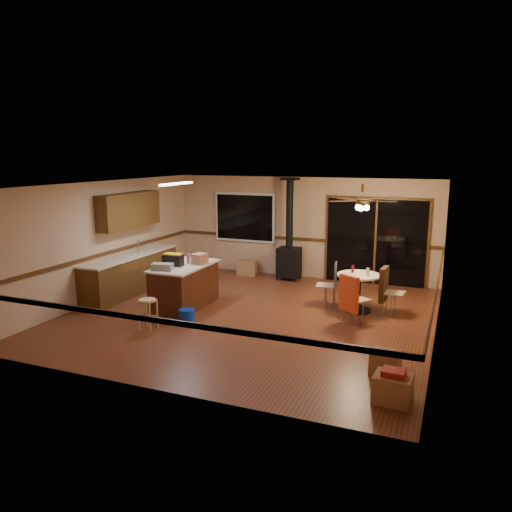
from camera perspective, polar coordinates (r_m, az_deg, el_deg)
The scene contains 35 objects.
floor at distance 10.10m, azimuth -0.64°, elevation -6.72°, with size 7.00×7.00×0.00m, color #5A2B19.
ceiling at distance 9.61m, azimuth -0.68°, elevation 8.17°, with size 7.00×7.00×0.00m, color silver.
wall_back at distance 13.03m, azimuth 5.30°, elevation 3.25°, with size 7.00×7.00×0.00m, color tan.
wall_front at distance 6.77m, azimuth -12.20°, elevation -4.71°, with size 7.00×7.00×0.00m, color tan.
wall_left at distance 11.56m, azimuth -16.89°, elevation 1.75°, with size 7.00×7.00×0.00m, color tan.
wall_right at distance 9.04m, azimuth 20.26°, elevation -1.08°, with size 7.00×7.00×0.00m, color tan.
chair_rail at distance 9.83m, azimuth -0.66°, elevation -1.18°, with size 7.00×7.00×0.08m, color #482B12, non-canonical shape.
window at distance 13.50m, azimuth -1.29°, elevation 4.44°, with size 1.72×0.10×1.32m, color black.
sliding_door at distance 12.61m, azimuth 13.50°, elevation 1.56°, with size 2.52×0.10×2.10m, color black.
lower_cabinets at distance 11.94m, azimuth -14.03°, elevation -2.06°, with size 0.60×3.00×0.86m, color #513414.
countertop at distance 11.84m, azimuth -14.13°, elevation 0.06°, with size 0.64×3.04×0.04m, color beige.
upper_cabinets at distance 11.92m, azimuth -14.30°, elevation 5.09°, with size 0.35×2.00×0.80m, color #513414.
kitchen_island at distance 10.62m, azimuth -8.15°, elevation -3.38°, with size 0.88×1.68×0.90m.
wood_stove at distance 12.76m, azimuth 3.80°, elevation 0.50°, with size 0.55×0.50×2.52m.
ceiling_fan at distance 10.09m, azimuth 12.02°, elevation 5.88°, with size 0.24×0.24×0.55m.
fluorescent_strip at distance 10.69m, azimuth -9.07°, elevation 8.15°, with size 0.10×1.20×0.04m, color white.
toolbox_grey at distance 10.12m, azimuth -10.67°, elevation -1.22°, with size 0.42×0.23×0.13m, color slate.
toolbox_black at distance 10.48m, azimuth -9.46°, elevation -0.47°, with size 0.41×0.21×0.23m, color black.
toolbox_yellow_lid at distance 10.45m, azimuth -9.48°, elevation 0.21°, with size 0.37×0.20×0.03m, color gold.
box_on_island at distance 10.58m, azimuth -6.44°, elevation -0.31°, with size 0.23×0.32×0.21m, color #8F5F3F.
bottle_dark at distance 10.54m, azimuth -9.30°, elevation -0.32°, with size 0.07×0.07×0.25m, color black.
bottle_pink at distance 10.61m, azimuth -7.75°, elevation -0.30°, with size 0.07×0.07×0.21m, color #D84C8C.
bottle_white at distance 10.74m, azimuth -7.14°, elevation -0.20°, with size 0.06×0.06×0.19m, color white.
bar_stool at distance 9.44m, azimuth -12.25°, elevation -6.50°, with size 0.31×0.31×0.57m, color tan.
blue_bucket at distance 9.73m, azimuth -7.91°, elevation -6.77°, with size 0.30×0.30×0.25m, color #0D36BD.
dining_table at distance 10.39m, azimuth 11.63°, elevation -3.39°, with size 0.88×0.88×0.78m.
glass_red at distance 10.43m, azimuth 11.00°, elevation -1.45°, with size 0.06×0.06×0.16m, color #590C14.
glass_cream at distance 10.23m, azimuth 12.65°, elevation -1.78°, with size 0.07×0.07×0.16m, color beige.
chair_left at distance 10.60m, azimuth 8.59°, elevation -2.66°, with size 0.46×0.46×0.51m.
chair_near at distance 9.56m, azimuth 10.68°, elevation -4.24°, with size 0.61×0.62×0.70m.
chair_right at distance 10.36m, azimuth 14.53°, elevation -3.19°, with size 0.49×0.46×0.70m.
box_under_window at distance 13.32m, azimuth -1.00°, elevation -1.35°, with size 0.49×0.39×0.39m, color #8F5F3F.
box_corner_a at distance 6.92m, azimuth 15.36°, elevation -14.39°, with size 0.48×0.40×0.36m, color #8F5F3F.
box_corner_b at distance 7.71m, azimuth 14.57°, elevation -11.70°, with size 0.42×0.36×0.34m, color #8F5F3F.
box_small_red at distance 6.83m, azimuth 15.46°, elevation -12.72°, with size 0.29×0.24×0.08m, color maroon.
Camera 1 is at (3.70, -8.85, 3.16)m, focal length 35.00 mm.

